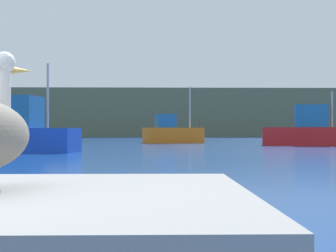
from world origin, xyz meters
name	(u,v)px	position (x,y,z in m)	size (l,w,h in m)	color
hillside_backdrop	(145,114)	(0.00, 81.59, 3.91)	(140.00, 13.76, 7.82)	#5B664C
fishing_boat_blue	(10,133)	(-5.54, 23.02, 1.00)	(7.53, 3.36, 4.56)	blue
fishing_boat_orange	(172,133)	(3.38, 39.63, 0.88)	(5.38, 3.20, 4.90)	orange
fishing_boat_red	(307,131)	(13.05, 32.98, 1.07)	(6.45, 3.08, 3.94)	red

